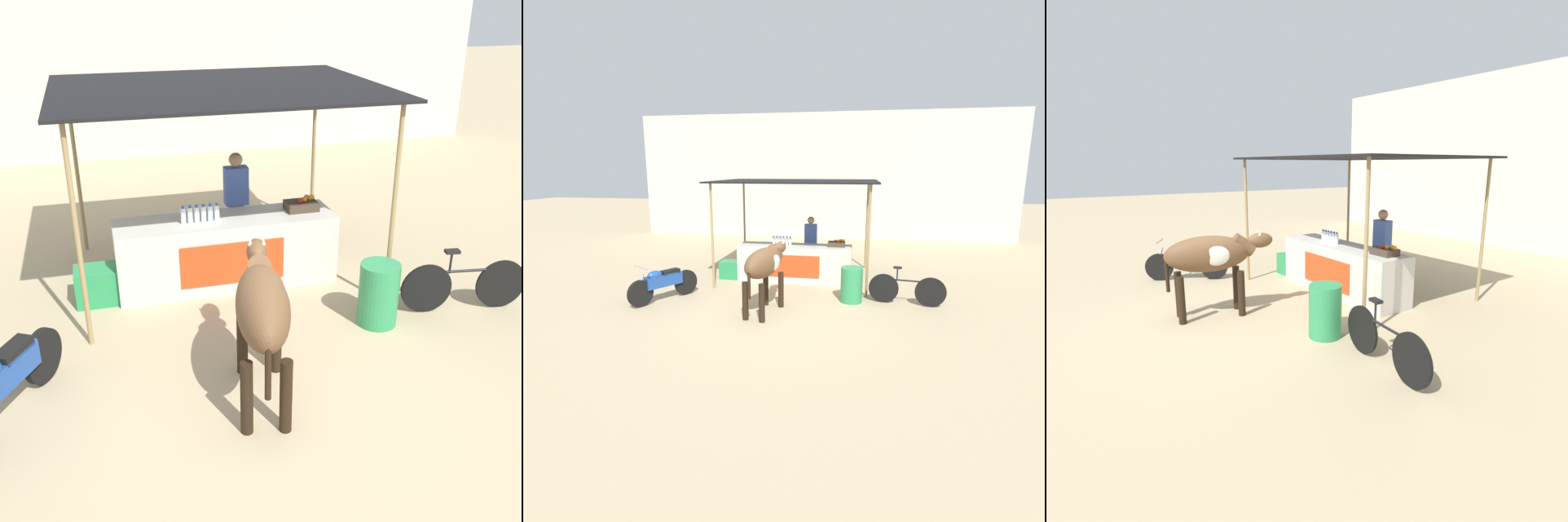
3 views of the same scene
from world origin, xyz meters
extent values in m
plane|color=tan|center=(0.00, 0.00, 0.00)|extent=(60.00, 60.00, 0.00)
cube|color=beige|center=(0.00, 9.48, 2.62)|extent=(16.00, 0.50, 5.24)
cube|color=beige|center=(0.00, 2.20, 0.48)|extent=(3.00, 0.80, 0.96)
cube|color=red|center=(0.00, 1.79, 0.48)|extent=(1.40, 0.02, 0.58)
cube|color=black|center=(0.00, 2.50, 2.64)|extent=(4.20, 3.20, 0.04)
cylinder|color=#997F51|center=(-1.89, 1.06, 1.32)|extent=(0.06, 0.06, 2.64)
cylinder|color=#997F51|center=(1.89, 1.06, 1.32)|extent=(0.06, 0.06, 2.64)
cylinder|color=#997F51|center=(-1.89, 3.94, 1.32)|extent=(0.06, 0.06, 2.64)
cylinder|color=#997F51|center=(1.89, 3.94, 1.32)|extent=(0.06, 0.06, 2.64)
cylinder|color=silver|center=(-0.57, 2.15, 1.07)|extent=(0.07, 0.07, 0.22)
cylinder|color=blue|center=(-0.57, 2.15, 1.19)|extent=(0.04, 0.04, 0.03)
cylinder|color=silver|center=(-0.48, 2.15, 1.07)|extent=(0.07, 0.07, 0.22)
cylinder|color=blue|center=(-0.48, 2.15, 1.19)|extent=(0.04, 0.04, 0.03)
cylinder|color=silver|center=(-0.39, 2.15, 1.07)|extent=(0.07, 0.07, 0.22)
cylinder|color=blue|center=(-0.39, 2.15, 1.19)|extent=(0.04, 0.04, 0.03)
cylinder|color=silver|center=(-0.30, 2.15, 1.07)|extent=(0.07, 0.07, 0.22)
cylinder|color=blue|center=(-0.30, 2.15, 1.19)|extent=(0.04, 0.04, 0.03)
cylinder|color=silver|center=(-0.21, 2.15, 1.07)|extent=(0.07, 0.07, 0.22)
cylinder|color=blue|center=(-0.21, 2.15, 1.19)|extent=(0.04, 0.04, 0.03)
cylinder|color=silver|center=(-0.12, 2.15, 1.07)|extent=(0.07, 0.07, 0.22)
cylinder|color=blue|center=(-0.12, 2.15, 1.19)|extent=(0.04, 0.04, 0.03)
cube|color=#3F3326|center=(1.10, 2.25, 1.02)|extent=(0.44, 0.32, 0.12)
sphere|color=orange|center=(1.24, 2.31, 1.11)|extent=(0.08, 0.08, 0.08)
sphere|color=orange|center=(1.15, 2.26, 1.11)|extent=(0.08, 0.08, 0.08)
sphere|color=#B21E19|center=(1.07, 2.21, 1.11)|extent=(0.08, 0.08, 0.08)
sphere|color=orange|center=(1.28, 2.31, 1.11)|extent=(0.08, 0.08, 0.08)
sphere|color=orange|center=(1.20, 2.34, 1.11)|extent=(0.08, 0.08, 0.08)
cylinder|color=#383842|center=(0.33, 2.95, 0.44)|extent=(0.22, 0.22, 0.88)
cube|color=#3F59A5|center=(0.33, 2.95, 1.16)|extent=(0.34, 0.20, 0.56)
sphere|color=#A87A56|center=(0.33, 2.95, 1.55)|extent=(0.20, 0.20, 0.20)
cube|color=#268C4C|center=(-1.75, 2.10, 0.24)|extent=(0.60, 0.44, 0.48)
cylinder|color=#2D8C51|center=(1.55, 0.60, 0.40)|extent=(0.49, 0.49, 0.80)
ellipsoid|color=brown|center=(-0.23, -0.48, 1.08)|extent=(0.79, 1.48, 0.60)
cylinder|color=black|center=(-0.31, 0.04, 0.39)|extent=(0.12, 0.12, 0.78)
cylinder|color=black|center=(0.05, -0.03, 0.39)|extent=(0.12, 0.12, 0.78)
cylinder|color=black|center=(-0.51, -0.92, 0.39)|extent=(0.12, 0.12, 0.78)
cylinder|color=black|center=(-0.15, -0.99, 0.39)|extent=(0.12, 0.12, 0.78)
cylinder|color=brown|center=(-0.11, 0.11, 1.19)|extent=(0.33, 0.49, 0.41)
ellipsoid|color=brown|center=(-0.05, 0.40, 1.25)|extent=(0.30, 0.48, 0.26)
cone|color=beige|center=(-0.12, 0.39, 1.39)|extent=(0.05, 0.05, 0.10)
cone|color=beige|center=(0.01, 0.37, 1.39)|extent=(0.05, 0.05, 0.10)
cylinder|color=black|center=(-0.37, -1.13, 0.81)|extent=(0.06, 0.06, 0.60)
ellipsoid|color=silver|center=(0.00, -0.42, 1.08)|extent=(0.19, 0.45, 0.32)
cylinder|color=black|center=(-2.37, 0.46, 0.30)|extent=(0.37, 0.56, 0.60)
cube|color=#1E4799|center=(-2.67, -0.06, 0.48)|extent=(0.61, 0.87, 0.28)
cube|color=black|center=(-2.58, 0.09, 0.64)|extent=(0.38, 0.47, 0.10)
cylinder|color=black|center=(3.25, 0.55, 0.33)|extent=(0.66, 0.13, 0.66)
cylinder|color=black|center=(2.26, 0.70, 0.33)|extent=(0.66, 0.13, 0.66)
cylinder|color=black|center=(2.75, 0.63, 0.55)|extent=(0.85, 0.16, 0.04)
cylinder|color=black|center=(2.54, 0.66, 0.67)|extent=(0.03, 0.03, 0.28)
cube|color=black|center=(2.54, 0.66, 0.83)|extent=(0.19, 0.12, 0.04)
camera|label=1|loc=(-1.61, -5.35, 3.91)|focal=42.00mm
camera|label=2|loc=(1.65, -8.35, 2.95)|focal=28.00mm
camera|label=3|loc=(6.07, -2.85, 2.51)|focal=28.00mm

